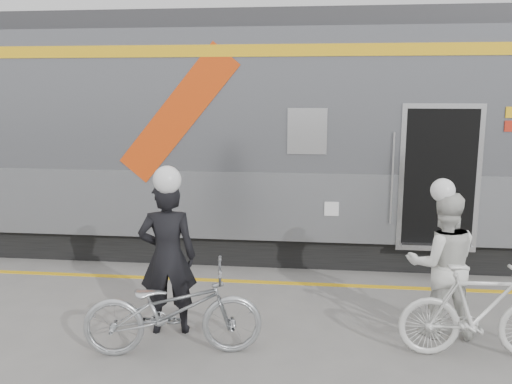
# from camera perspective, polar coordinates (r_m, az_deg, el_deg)

# --- Properties ---
(ground) EXTENTS (90.00, 90.00, 0.00)m
(ground) POSITION_cam_1_polar(r_m,az_deg,el_deg) (6.40, -4.22, -16.01)
(ground) COLOR slate
(ground) RESTS_ON ground
(train) EXTENTS (24.00, 3.17, 4.10)m
(train) POSITION_cam_1_polar(r_m,az_deg,el_deg) (9.84, 4.44, 5.94)
(train) COLOR black
(train) RESTS_ON ground
(safety_strip) EXTENTS (24.00, 0.12, 0.01)m
(safety_strip) POSITION_cam_1_polar(r_m,az_deg,el_deg) (8.35, -1.46, -9.38)
(safety_strip) COLOR yellow
(safety_strip) RESTS_ON ground
(man) EXTENTS (0.75, 0.56, 1.86)m
(man) POSITION_cam_1_polar(r_m,az_deg,el_deg) (6.53, -9.28, -6.79)
(man) COLOR black
(man) RESTS_ON ground
(bicycle_left) EXTENTS (2.04, 1.02, 1.02)m
(bicycle_left) POSITION_cam_1_polar(r_m,az_deg,el_deg) (6.12, -8.74, -12.15)
(bicycle_left) COLOR #9FA3A7
(bicycle_left) RESTS_ON ground
(woman) EXTENTS (0.87, 0.69, 1.73)m
(woman) POSITION_cam_1_polar(r_m,az_deg,el_deg) (6.76, 19.01, -7.21)
(woman) COLOR silver
(woman) RESTS_ON ground
(bicycle_right) EXTENTS (1.76, 0.57, 1.05)m
(bicycle_right) POSITION_cam_1_polar(r_m,az_deg,el_deg) (6.45, 22.53, -11.56)
(bicycle_right) COLOR silver
(bicycle_right) RESTS_ON ground
(helmet_man) EXTENTS (0.32, 0.32, 0.32)m
(helmet_man) POSITION_cam_1_polar(r_m,az_deg,el_deg) (6.28, -9.59, 2.72)
(helmet_man) COLOR white
(helmet_man) RESTS_ON man
(helmet_woman) EXTENTS (0.28, 0.28, 0.28)m
(helmet_woman) POSITION_cam_1_polar(r_m,az_deg,el_deg) (6.53, 19.55, 1.18)
(helmet_woman) COLOR white
(helmet_woman) RESTS_ON woman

